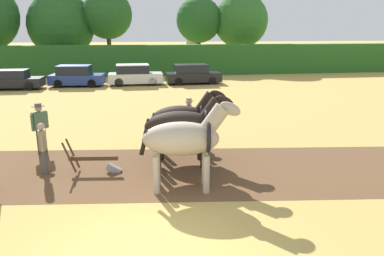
% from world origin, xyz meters
% --- Properties ---
extents(ground_plane, '(240.00, 240.00, 0.00)m').
position_xyz_m(ground_plane, '(0.00, 0.00, 0.00)').
color(ground_plane, tan).
extents(plowed_furrow_strip, '(25.50, 7.16, 0.01)m').
position_xyz_m(plowed_furrow_strip, '(-2.61, 4.76, 0.00)').
color(plowed_furrow_strip, brown).
rests_on(plowed_furrow_strip, ground).
extents(hedgerow, '(65.28, 1.37, 2.82)m').
position_xyz_m(hedgerow, '(0.00, 29.09, 1.41)').
color(hedgerow, '#286023').
rests_on(hedgerow, ground).
extents(tree_center_left, '(6.66, 6.66, 7.96)m').
position_xyz_m(tree_center_left, '(-7.48, 34.60, 4.63)').
color(tree_center_left, '#4C3823').
rests_on(tree_center_left, ground).
extents(tree_center, '(4.96, 4.96, 8.16)m').
position_xyz_m(tree_center, '(-2.74, 33.97, 5.66)').
color(tree_center, '#423323').
rests_on(tree_center, ground).
extents(tree_center_right, '(4.89, 4.89, 7.63)m').
position_xyz_m(tree_center_right, '(6.83, 34.88, 5.17)').
color(tree_center_right, '#423323').
rests_on(tree_center_right, ground).
extents(tree_right, '(5.88, 5.88, 8.06)m').
position_xyz_m(tree_right, '(11.43, 34.63, 5.11)').
color(tree_right, brown).
rests_on(tree_right, ground).
extents(draft_horse_lead_left, '(2.77, 1.18, 2.52)m').
position_xyz_m(draft_horse_lead_left, '(1.11, 2.99, 1.45)').
color(draft_horse_lead_left, '#B2A38E').
rests_on(draft_horse_lead_left, ground).
extents(draft_horse_lead_right, '(2.83, 1.23, 2.45)m').
position_xyz_m(draft_horse_lead_right, '(1.26, 4.32, 1.43)').
color(draft_horse_lead_right, black).
rests_on(draft_horse_lead_right, ground).
extents(draft_horse_trail_left, '(2.71, 1.24, 2.39)m').
position_xyz_m(draft_horse_trail_left, '(1.41, 5.65, 1.33)').
color(draft_horse_trail_left, black).
rests_on(draft_horse_trail_left, ground).
extents(plow, '(1.74, 0.52, 1.13)m').
position_xyz_m(plow, '(-1.38, 4.62, 0.32)').
color(plow, '#4C331E').
rests_on(plow, ground).
extents(farmer_at_plow, '(0.28, 0.64, 1.59)m').
position_xyz_m(farmer_at_plow, '(-2.98, 4.75, 0.91)').
color(farmer_at_plow, '#4C4C4C').
rests_on(farmer_at_plow, ground).
extents(farmer_beside_team, '(0.44, 0.67, 1.73)m').
position_xyz_m(farmer_beside_team, '(1.84, 7.41, 1.02)').
color(farmer_beside_team, '#38332D').
rests_on(farmer_beside_team, ground).
extents(farmer_onlooker_right, '(0.48, 0.56, 1.80)m').
position_xyz_m(farmer_onlooker_right, '(-3.51, 6.79, 1.07)').
color(farmer_onlooker_right, '#38332D').
rests_on(farmer_onlooker_right, ground).
extents(parked_car_far_left, '(4.17, 1.80, 1.41)m').
position_xyz_m(parked_car_far_left, '(-9.04, 22.22, 0.69)').
color(parked_car_far_left, black).
rests_on(parked_car_far_left, ground).
extents(parked_car_left, '(4.14, 2.21, 1.59)m').
position_xyz_m(parked_car_left, '(-4.63, 23.13, 0.76)').
color(parked_car_left, navy).
rests_on(parked_car_left, ground).
extents(parked_car_center_left, '(4.17, 1.84, 1.60)m').
position_xyz_m(parked_car_center_left, '(-0.22, 23.13, 0.77)').
color(parked_car_center_left, silver).
rests_on(parked_car_center_left, ground).
extents(parked_car_center, '(4.39, 1.89, 1.54)m').
position_xyz_m(parked_car_center, '(4.36, 23.11, 0.74)').
color(parked_car_center, black).
rests_on(parked_car_center, ground).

